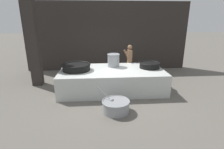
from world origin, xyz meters
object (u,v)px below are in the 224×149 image
giant_wok_far (150,65)px  prep_bowl_vegetables (116,106)px  stock_pot (114,60)px  giant_wok_near (76,67)px  cook (129,61)px

giant_wok_far → prep_bowl_vegetables: bearing=-128.8°
stock_pot → giant_wok_near: bearing=-162.7°
prep_bowl_vegetables → giant_wok_near: bearing=126.6°
giant_wok_near → stock_pot: bearing=17.3°
giant_wok_near → prep_bowl_vegetables: size_ratio=1.08×
prep_bowl_vegetables → giant_wok_far: bearing=51.2°
giant_wok_far → prep_bowl_vegetables: 2.50m
cook → prep_bowl_vegetables: (-0.91, -3.05, -0.64)m
stock_pot → cook: cook is taller
cook → prep_bowl_vegetables: bearing=72.8°
stock_pot → prep_bowl_vegetables: size_ratio=0.52×
giant_wok_near → giant_wok_far: giant_wok_near is taller
giant_wok_near → giant_wok_far: (2.80, 0.12, -0.02)m
giant_wok_near → stock_pot: size_ratio=2.06×
giant_wok_far → giant_wok_near: bearing=-177.5°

